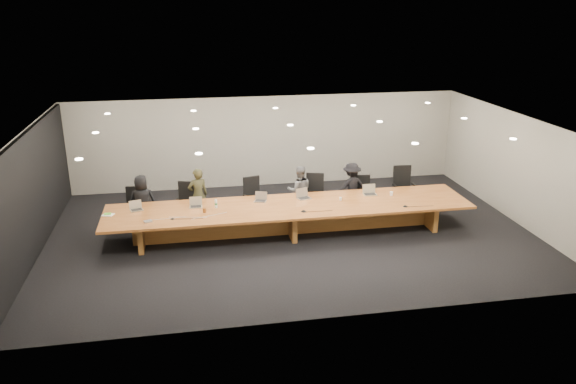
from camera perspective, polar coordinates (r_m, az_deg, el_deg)
name	(u,v)px	position (r m, az deg, el deg)	size (l,w,h in m)	color
ground	(290,233)	(14.13, 0.22, -4.23)	(12.00, 12.00, 0.00)	black
back_wall	(267,141)	(17.43, -2.20, 5.16)	(12.00, 0.02, 2.80)	beige
left_wall_panel	(31,196)	(13.90, -24.62, -0.39)	(0.08, 7.84, 2.74)	black
conference_table	(290,214)	(13.93, 0.22, -2.26)	(9.00, 1.80, 0.75)	brown
chair_far_left	(133,207)	(15.02, -15.43, -1.44)	(0.51, 0.51, 1.00)	black
chair_left	(185,203)	(14.80, -10.40, -1.15)	(0.56, 0.56, 1.11)	black
chair_mid_left	(255,197)	(15.04, -3.41, -0.55)	(0.56, 0.56, 1.09)	black
chair_mid_right	(314,195)	(15.15, 2.68, -0.28)	(0.58, 0.58, 1.14)	black
chair_right	(363,194)	(15.57, 7.62, -0.17)	(0.51, 0.51, 1.00)	black
chair_far_right	(404,188)	(15.96, 11.70, 0.45)	(0.61, 0.61, 1.20)	black
person_a	(142,201)	(14.79, -14.57, -0.91)	(0.67, 0.44, 1.38)	black
person_b	(198,195)	(14.84, -9.12, -0.32)	(0.53, 0.35, 1.45)	#35331C
person_c	(299,190)	(15.14, 1.17, 0.16)	(0.66, 0.51, 1.36)	slate
person_d	(351,187)	(15.46, 6.47, 0.48)	(0.89, 0.51, 1.38)	black
laptop_a	(136,206)	(13.98, -15.16, -1.37)	(0.30, 0.22, 0.23)	#BBAC8F
laptop_b	(196,203)	(13.88, -9.36, -1.06)	(0.31, 0.22, 0.24)	#C3B395
laptop_c	(260,197)	(14.10, -2.84, -0.51)	(0.30, 0.22, 0.24)	tan
laptop_d	(304,194)	(14.28, 1.66, -0.19)	(0.33, 0.24, 0.26)	tan
laptop_e	(370,190)	(14.71, 8.35, 0.20)	(0.34, 0.25, 0.27)	#C2B594
water_bottle	(216,204)	(13.78, -7.33, -1.20)	(0.06, 0.06, 0.20)	silver
amber_mug	(205,210)	(13.54, -8.48, -1.86)	(0.08, 0.08, 0.10)	brown
paper_cup_near	(341,199)	(14.25, 5.36, -0.70)	(0.07, 0.07, 0.08)	silver
paper_cup_far	(391,194)	(14.78, 10.46, -0.16)	(0.09, 0.09, 0.10)	white
notepad	(108,215)	(13.91, -17.81, -2.22)	(0.25, 0.20, 0.01)	white
lime_gadget	(108,214)	(13.91, -17.85, -2.12)	(0.16, 0.09, 0.02)	#5FBE32
av_box	(148,221)	(13.24, -14.03, -2.91)	(0.18, 0.14, 0.03)	silver
mic_left	(172,219)	(13.27, -11.66, -2.67)	(0.10, 0.10, 0.03)	black
mic_center	(304,211)	(13.46, 1.59, -1.93)	(0.13, 0.13, 0.03)	black
mic_right	(405,206)	(14.07, 11.84, -1.40)	(0.12, 0.12, 0.03)	black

